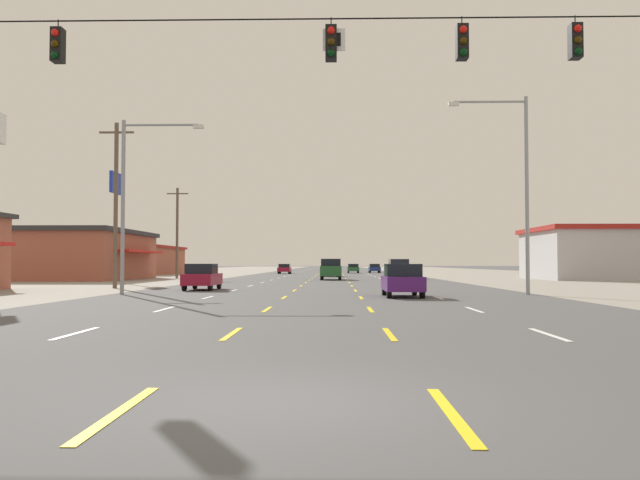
% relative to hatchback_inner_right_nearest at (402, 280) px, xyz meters
% --- Properties ---
extents(ground_plane, '(572.00, 572.00, 0.00)m').
position_rel_hatchback_inner_right_nearest_xyz_m(ground_plane, '(-3.72, 43.14, -0.78)').
color(ground_plane, '#4C4C4F').
extents(lot_apron_left, '(28.00, 440.00, 0.01)m').
position_rel_hatchback_inner_right_nearest_xyz_m(lot_apron_left, '(-28.47, 43.14, -0.78)').
color(lot_apron_left, gray).
rests_on(lot_apron_left, ground).
extents(lot_apron_right, '(28.00, 440.00, 0.01)m').
position_rel_hatchback_inner_right_nearest_xyz_m(lot_apron_right, '(21.03, 43.14, -0.78)').
color(lot_apron_right, gray).
rests_on(lot_apron_right, ground).
extents(lane_markings, '(10.64, 227.60, 0.01)m').
position_rel_hatchback_inner_right_nearest_xyz_m(lane_markings, '(-3.72, 81.64, -0.78)').
color(lane_markings, white).
rests_on(lane_markings, ground).
extents(signal_span_wire, '(26.43, 0.53, 8.92)m').
position_rel_hatchback_inner_right_nearest_xyz_m(signal_span_wire, '(-3.45, -13.25, 4.50)').
color(signal_span_wire, brown).
rests_on(signal_span_wire, ground).
extents(hatchback_inner_right_nearest, '(1.72, 3.90, 1.54)m').
position_rel_hatchback_inner_right_nearest_xyz_m(hatchback_inner_right_nearest, '(0.00, 0.00, 0.00)').
color(hatchback_inner_right_nearest, '#4C196B').
rests_on(hatchback_inner_right_nearest, ground).
extents(hatchback_far_left_near, '(1.72, 3.90, 1.54)m').
position_rel_hatchback_inner_right_nearest_xyz_m(hatchback_far_left_near, '(-10.97, 7.51, 0.00)').
color(hatchback_far_left_near, maroon).
rests_on(hatchback_far_left_near, ground).
extents(suv_center_turn_mid, '(1.98, 4.90, 1.98)m').
position_rel_hatchback_inner_right_nearest_xyz_m(suv_center_turn_mid, '(-3.50, 30.80, 0.24)').
color(suv_center_turn_mid, '#235B2D').
rests_on(suv_center_turn_mid, ground).
extents(suv_far_right_midfar, '(1.98, 4.90, 1.98)m').
position_rel_hatchback_inner_right_nearest_xyz_m(suv_far_right_midfar, '(3.33, 34.96, 0.24)').
color(suv_far_right_midfar, silver).
rests_on(suv_far_right_midfar, ground).
extents(hatchback_center_turn_far, '(1.72, 3.90, 1.54)m').
position_rel_hatchback_inner_right_nearest_xyz_m(hatchback_center_turn_far, '(-3.58, 44.77, 0.00)').
color(hatchback_center_turn_far, red).
rests_on(hatchback_center_turn_far, ground).
extents(sedan_far_left_farther, '(1.80, 4.50, 1.46)m').
position_rel_hatchback_inner_right_nearest_xyz_m(sedan_far_left_farther, '(-10.53, 64.77, -0.03)').
color(sedan_far_left_farther, maroon).
rests_on(sedan_far_left_farther, ground).
extents(sedan_inner_right_farthest, '(1.80, 4.50, 1.46)m').
position_rel_hatchback_inner_right_nearest_xyz_m(sedan_inner_right_farthest, '(-0.15, 72.01, -0.03)').
color(sedan_inner_right_farthest, '#235B2D').
rests_on(sedan_inner_right_farthest, ground).
extents(sedan_far_right_distant_a, '(1.80, 4.50, 1.46)m').
position_rel_hatchback_inner_right_nearest_xyz_m(sedan_far_right_distant_a, '(3.35, 74.16, -0.03)').
color(sedan_far_right_distant_a, navy).
rests_on(sedan_far_right_distant_a, ground).
extents(sedan_center_turn_distant_b, '(1.80, 4.50, 1.46)m').
position_rel_hatchback_inner_right_nearest_xyz_m(sedan_center_turn_distant_b, '(-3.65, 90.21, -0.03)').
color(sedan_center_turn_distant_b, navy).
rests_on(sedan_center_turn_distant_b, ground).
extents(storefront_left_row_1, '(14.92, 16.66, 4.77)m').
position_rel_hatchback_inner_right_nearest_xyz_m(storefront_left_row_1, '(-29.27, 31.68, 1.62)').
color(storefront_left_row_1, '#A35642').
rests_on(storefront_left_row_1, ground).
extents(storefront_left_row_2, '(9.90, 18.01, 3.97)m').
position_rel_hatchback_inner_right_nearest_xyz_m(storefront_left_row_2, '(-30.62, 58.66, 1.21)').
color(storefront_left_row_2, '#A35642').
rests_on(storefront_left_row_2, ground).
extents(storefront_right_row_1, '(11.92, 12.47, 5.08)m').
position_rel_hatchback_inner_right_nearest_xyz_m(storefront_right_row_1, '(22.38, 33.42, 1.78)').
color(storefront_right_row_1, '#B2B2B7').
rests_on(storefront_right_row_1, ground).
extents(pole_sign_left_row_1, '(0.24, 2.56, 9.04)m').
position_rel_hatchback_inner_right_nearest_xyz_m(pole_sign_left_row_1, '(-21.16, 22.14, 6.27)').
color(pole_sign_left_row_1, gray).
rests_on(pole_sign_left_row_1, ground).
extents(streetlight_left_row_0, '(4.17, 0.26, 8.83)m').
position_rel_hatchback_inner_right_nearest_xyz_m(streetlight_left_row_0, '(-13.42, 1.97, 4.39)').
color(streetlight_left_row_0, gray).
rests_on(streetlight_left_row_0, ground).
extents(streetlight_right_row_0, '(3.97, 0.26, 9.93)m').
position_rel_hatchback_inner_right_nearest_xyz_m(streetlight_right_row_0, '(6.04, 1.97, 4.94)').
color(streetlight_right_row_0, gray).
rests_on(streetlight_right_row_0, ground).
extents(utility_pole_left_row_0, '(2.20, 0.26, 10.42)m').
position_rel_hatchback_inner_right_nearest_xyz_m(utility_pole_left_row_0, '(-16.91, 9.74, 4.63)').
color(utility_pole_left_row_0, brown).
rests_on(utility_pole_left_row_0, ground).
extents(utility_pole_left_row_1, '(2.20, 0.26, 9.38)m').
position_rel_hatchback_inner_right_nearest_xyz_m(utility_pole_left_row_1, '(-19.44, 35.81, 4.10)').
color(utility_pole_left_row_1, brown).
rests_on(utility_pole_left_row_1, ground).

